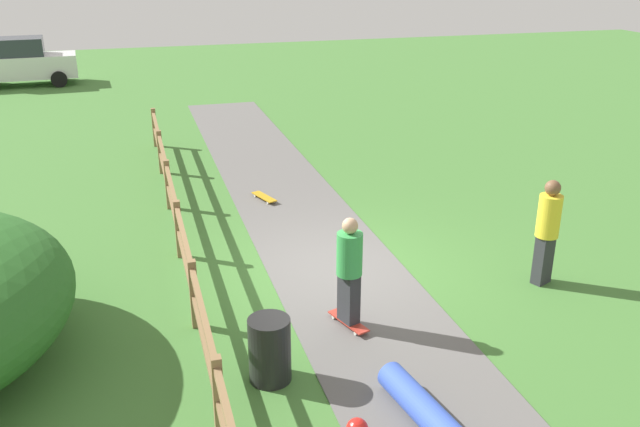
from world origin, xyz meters
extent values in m
plane|color=#427533|center=(0.00, 0.00, 0.00)|extent=(60.00, 60.00, 0.00)
cube|color=#605E5B|center=(0.00, 0.00, 0.01)|extent=(2.40, 28.00, 0.02)
cube|color=olive|center=(-2.60, -3.86, 0.55)|extent=(0.12, 0.12, 1.10)
cube|color=olive|center=(-2.60, -1.29, 0.55)|extent=(0.12, 0.12, 1.10)
cube|color=olive|center=(-2.60, 1.29, 0.55)|extent=(0.12, 0.12, 1.10)
cube|color=olive|center=(-2.60, 3.86, 0.55)|extent=(0.12, 0.12, 1.10)
cube|color=olive|center=(-2.60, 6.43, 0.55)|extent=(0.12, 0.12, 1.10)
cube|color=olive|center=(-2.60, 9.00, 0.55)|extent=(0.12, 0.12, 1.10)
cube|color=olive|center=(-2.60, 0.00, 0.50)|extent=(0.08, 18.00, 0.09)
cube|color=olive|center=(-2.60, 0.00, 0.95)|extent=(0.08, 18.00, 0.09)
cylinder|color=black|center=(-1.80, -2.90, 0.45)|extent=(0.56, 0.56, 0.90)
cube|color=#B23326|center=(-0.39, -1.93, 0.09)|extent=(0.44, 0.82, 0.02)
cylinder|color=silver|center=(-0.55, -1.68, 0.05)|extent=(0.05, 0.07, 0.06)
cylinder|color=silver|center=(-0.41, -1.64, 0.05)|extent=(0.05, 0.07, 0.06)
cylinder|color=silver|center=(-0.37, -2.22, 0.05)|extent=(0.05, 0.07, 0.06)
cylinder|color=silver|center=(-0.23, -2.17, 0.05)|extent=(0.05, 0.07, 0.06)
cube|color=#2D2D33|center=(-0.39, -1.93, 0.49)|extent=(0.29, 0.37, 0.78)
cylinder|color=green|center=(-0.39, -1.93, 1.21)|extent=(0.48, 0.48, 0.65)
sphere|color=tan|center=(-0.39, -1.93, 1.65)|extent=(0.23, 0.23, 0.23)
cylinder|color=blue|center=(-0.23, -4.26, 0.20)|extent=(0.60, 1.57, 0.36)
cube|color=#BF8C19|center=(-0.51, 3.75, 0.09)|extent=(0.45, 0.82, 0.02)
cylinder|color=silver|center=(-0.35, 3.51, 0.05)|extent=(0.05, 0.07, 0.06)
cylinder|color=silver|center=(-0.49, 3.46, 0.05)|extent=(0.05, 0.07, 0.06)
cylinder|color=silver|center=(-0.54, 4.04, 0.05)|extent=(0.05, 0.07, 0.06)
cylinder|color=silver|center=(-0.68, 3.99, 0.05)|extent=(0.05, 0.07, 0.06)
cube|color=#2D2D33|center=(3.22, -1.47, 0.43)|extent=(0.37, 0.31, 0.86)
cylinder|color=yellow|center=(3.22, -1.47, 1.22)|extent=(0.50, 0.50, 0.72)
sphere|color=brown|center=(3.22, -1.47, 1.71)|extent=(0.26, 0.26, 0.26)
cube|color=silver|center=(-7.25, 19.82, 0.77)|extent=(4.29, 1.93, 0.90)
cube|color=#2D333D|center=(-7.45, 19.81, 1.57)|extent=(2.28, 1.68, 0.70)
cylinder|color=black|center=(-5.95, 20.77, 0.32)|extent=(0.65, 0.28, 0.64)
cylinder|color=black|center=(-5.85, 19.01, 0.32)|extent=(0.65, 0.28, 0.64)
camera|label=1|loc=(-3.25, -10.30, 5.35)|focal=37.86mm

